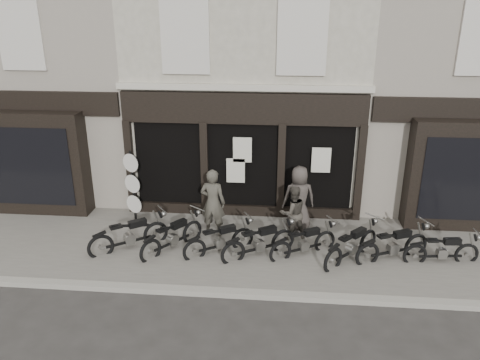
# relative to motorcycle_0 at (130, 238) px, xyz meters

# --- Properties ---
(ground_plane) EXTENTS (90.00, 90.00, 0.00)m
(ground_plane) POSITION_rel_motorcycle_0_xyz_m (2.82, -0.53, -0.42)
(ground_plane) COLOR #2D2B28
(ground_plane) RESTS_ON ground
(pavement) EXTENTS (30.00, 4.20, 0.12)m
(pavement) POSITION_rel_motorcycle_0_xyz_m (2.82, 0.37, -0.36)
(pavement) COLOR #625C57
(pavement) RESTS_ON ground_plane
(kerb) EXTENTS (30.00, 0.25, 0.13)m
(kerb) POSITION_rel_motorcycle_0_xyz_m (2.82, -1.78, -0.35)
(kerb) COLOR gray
(kerb) RESTS_ON ground_plane
(central_building) EXTENTS (7.30, 6.22, 8.34)m
(central_building) POSITION_rel_motorcycle_0_xyz_m (2.82, 5.42, 3.66)
(central_building) COLOR #B9B19F
(central_building) RESTS_ON ground
(neighbour_left) EXTENTS (5.60, 6.73, 8.34)m
(neighbour_left) POSITION_rel_motorcycle_0_xyz_m (-3.53, 5.36, 3.62)
(neighbour_left) COLOR gray
(neighbour_left) RESTS_ON ground
(neighbour_right) EXTENTS (5.60, 6.73, 8.34)m
(neighbour_right) POSITION_rel_motorcycle_0_xyz_m (9.17, 5.36, 3.62)
(neighbour_right) COLOR gray
(neighbour_right) RESTS_ON ground
(motorcycle_0) EXTENTS (1.91, 1.51, 1.06)m
(motorcycle_0) POSITION_rel_motorcycle_0_xyz_m (0.00, 0.00, 0.00)
(motorcycle_0) COLOR black
(motorcycle_0) RESTS_ON ground
(motorcycle_1) EXTENTS (1.48, 1.81, 1.01)m
(motorcycle_1) POSITION_rel_motorcycle_0_xyz_m (1.15, 0.07, -0.02)
(motorcycle_1) COLOR black
(motorcycle_1) RESTS_ON ground
(motorcycle_2) EXTENTS (1.81, 1.32, 0.97)m
(motorcycle_2) POSITION_rel_motorcycle_0_xyz_m (2.42, 0.01, -0.03)
(motorcycle_2) COLOR black
(motorcycle_2) RESTS_ON ground
(motorcycle_3) EXTENTS (1.93, 1.37, 1.03)m
(motorcycle_3) POSITION_rel_motorcycle_0_xyz_m (3.46, -0.06, -0.01)
(motorcycle_3) COLOR black
(motorcycle_3) RESTS_ON ground
(motorcycle_4) EXTENTS (1.80, 1.23, 0.95)m
(motorcycle_4) POSITION_rel_motorcycle_0_xyz_m (4.62, 0.08, -0.04)
(motorcycle_4) COLOR black
(motorcycle_4) RESTS_ON ground
(motorcycle_5) EXTENTS (1.66, 1.73, 1.03)m
(motorcycle_5) POSITION_rel_motorcycle_0_xyz_m (5.83, -0.03, -0.01)
(motorcycle_5) COLOR black
(motorcycle_5) RESTS_ON ground
(motorcycle_6) EXTENTS (2.01, 1.16, 1.03)m
(motorcycle_6) POSITION_rel_motorcycle_0_xyz_m (6.88, 0.07, -0.01)
(motorcycle_6) COLOR black
(motorcycle_6) RESTS_ON ground
(motorcycle_7) EXTENTS (1.94, 0.53, 0.93)m
(motorcycle_7) POSITION_rel_motorcycle_0_xyz_m (8.08, -0.01, -0.05)
(motorcycle_7) COLOR black
(motorcycle_7) RESTS_ON ground
(man_left) EXTENTS (0.77, 0.57, 1.95)m
(man_left) POSITION_rel_motorcycle_0_xyz_m (2.11, 0.97, 0.67)
(man_left) COLOR #413E36
(man_left) RESTS_ON pavement
(man_centre) EXTENTS (0.92, 0.82, 1.55)m
(man_centre) POSITION_rel_motorcycle_0_xyz_m (4.32, 0.93, 0.48)
(man_centre) COLOR #3B3730
(man_centre) RESTS_ON pavement
(man_right) EXTENTS (1.01, 0.75, 1.89)m
(man_right) POSITION_rel_motorcycle_0_xyz_m (4.50, 1.58, 0.65)
(man_right) COLOR #413A36
(man_right) RESTS_ON pavement
(advert_sign_post) EXTENTS (0.53, 0.36, 2.30)m
(advert_sign_post) POSITION_rel_motorcycle_0_xyz_m (-0.38, 1.70, 0.70)
(advert_sign_post) COLOR black
(advert_sign_post) RESTS_ON ground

